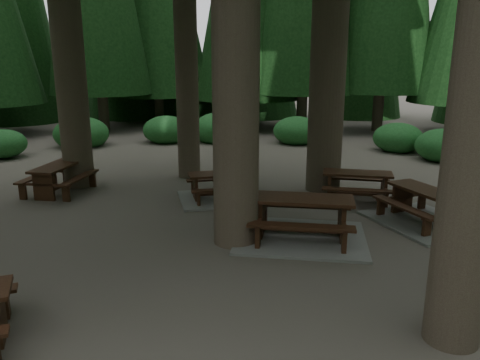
% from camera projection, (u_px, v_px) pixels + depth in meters
% --- Properties ---
extents(ground, '(80.00, 80.00, 0.00)m').
position_uv_depth(ground, '(193.00, 242.00, 8.86)').
color(ground, '#595148').
rests_on(ground, ground).
extents(picnic_table_a, '(2.50, 2.09, 0.83)m').
position_uv_depth(picnic_table_a, '(301.00, 225.00, 8.97)').
color(picnic_table_a, gray).
rests_on(picnic_table_a, ground).
extents(picnic_table_b, '(1.42, 1.75, 0.75)m').
position_uv_depth(picnic_table_b, '(58.00, 174.00, 12.02)').
color(picnic_table_b, black).
rests_on(picnic_table_b, ground).
extents(picnic_table_c, '(2.46, 2.28, 0.67)m').
position_uv_depth(picnic_table_c, '(220.00, 191.00, 11.54)').
color(picnic_table_c, gray).
rests_on(picnic_table_c, ground).
extents(picnic_table_d, '(1.68, 1.37, 0.71)m').
position_uv_depth(picnic_table_d, '(357.00, 182.00, 11.39)').
color(picnic_table_d, black).
rests_on(picnic_table_d, ground).
extents(picnic_table_f, '(2.69, 2.81, 0.74)m').
position_uv_depth(picnic_table_f, '(424.00, 212.00, 9.85)').
color(picnic_table_f, gray).
rests_on(picnic_table_f, ground).
extents(shrub_ring, '(23.86, 24.64, 1.49)m').
position_uv_depth(shrub_ring, '(236.00, 212.00, 9.36)').
color(shrub_ring, '#205D25').
rests_on(shrub_ring, ground).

